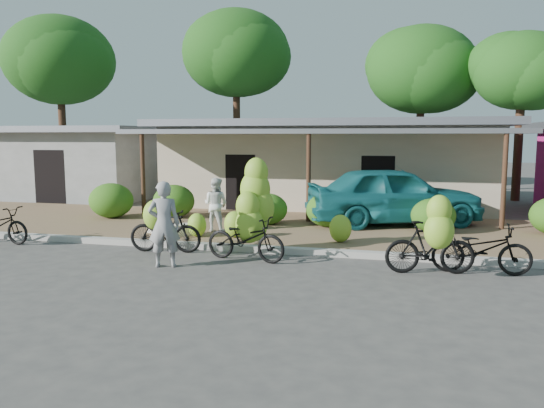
{
  "coord_description": "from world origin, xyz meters",
  "views": [
    {
      "loc": [
        2.87,
        -9.95,
        2.75
      ],
      "look_at": [
        -0.07,
        1.77,
        1.2
      ],
      "focal_mm": 35.0,
      "sensor_mm": 36.0,
      "label": 1
    }
  ],
  "objects": [
    {
      "name": "bystander",
      "position": [
        -2.19,
        3.8,
        0.87
      ],
      "size": [
        0.82,
        0.69,
        1.49
      ],
      "primitive_type": "imported",
      "rotation": [
        0.0,
        0.0,
        2.96
      ],
      "color": "silver",
      "rests_on": "sidewalk"
    },
    {
      "name": "shop_grey",
      "position": [
        -11.0,
        10.99,
        1.62
      ],
      "size": [
        7.0,
        6.0,
        3.15
      ],
      "color": "#969591",
      "rests_on": "ground"
    },
    {
      "name": "loose_banana_a",
      "position": [
        -2.38,
        2.88,
        0.43
      ],
      "size": [
        0.5,
        0.43,
        0.63
      ],
      "primitive_type": "ellipsoid",
      "color": "#96CA32",
      "rests_on": "sidewalk"
    },
    {
      "name": "tree_center_right",
      "position": [
        3.31,
        16.61,
        5.94
      ],
      "size": [
        5.25,
        5.13,
        7.9
      ],
      "color": "#452E1B",
      "rests_on": "ground"
    },
    {
      "name": "curb",
      "position": [
        0.0,
        2.0,
        0.07
      ],
      "size": [
        60.0,
        0.25,
        0.15
      ],
      "primitive_type": "cube",
      "color": "#A8A399",
      "rests_on": "ground"
    },
    {
      "name": "tree_near_right",
      "position": [
        7.31,
        14.61,
        5.54
      ],
      "size": [
        4.23,
        4.04,
        7.12
      ],
      "color": "#452E1B",
      "rests_on": "ground"
    },
    {
      "name": "hedge_0",
      "position": [
        -6.31,
        5.26,
        0.68
      ],
      "size": [
        1.44,
        1.3,
        1.13
      ],
      "primitive_type": "ellipsoid",
      "color": "#2A5914",
      "rests_on": "sidewalk"
    },
    {
      "name": "loose_banana_b",
      "position": [
        -1.4,
        3.03,
        0.47
      ],
      "size": [
        0.55,
        0.47,
        0.69
      ],
      "primitive_type": "ellipsoid",
      "color": "#96CA32",
      "rests_on": "sidewalk"
    },
    {
      "name": "bike_far_right",
      "position": [
        4.41,
        1.17,
        0.5
      ],
      "size": [
        1.92,
        0.67,
        1.01
      ],
      "rotation": [
        0.0,
        0.0,
        1.57
      ],
      "color": "black",
      "rests_on": "ground"
    },
    {
      "name": "teal_van",
      "position": [
        2.57,
        6.2,
        1.0
      ],
      "size": [
        5.56,
        3.77,
        1.76
      ],
      "primitive_type": "imported",
      "rotation": [
        0.0,
        0.0,
        1.93
      ],
      "color": "#176469",
      "rests_on": "sidewalk"
    },
    {
      "name": "tree_back_left",
      "position": [
        -13.69,
        13.11,
        6.48
      ],
      "size": [
        5.4,
        5.3,
        8.5
      ],
      "color": "#452E1B",
      "rests_on": "ground"
    },
    {
      "name": "bike_center",
      "position": [
        -0.46,
        1.35,
        0.89
      ],
      "size": [
        1.98,
        1.34,
        2.27
      ],
      "rotation": [
        0.0,
        0.0,
        1.39
      ],
      "color": "black",
      "rests_on": "ground"
    },
    {
      "name": "sack_near",
      "position": [
        -2.8,
        3.01,
        0.27
      ],
      "size": [
        0.92,
        0.83,
        0.3
      ],
      "primitive_type": "cube",
      "rotation": [
        0.0,
        0.0,
        0.65
      ],
      "color": "silver",
      "rests_on": "sidewalk"
    },
    {
      "name": "ground",
      "position": [
        0.0,
        0.0,
        0.0
      ],
      "size": [
        100.0,
        100.0,
        0.0
      ],
      "primitive_type": "plane",
      "color": "#413E3C",
      "rests_on": "ground"
    },
    {
      "name": "hedge_4",
      "position": [
        3.67,
        5.05,
        0.59
      ],
      "size": [
        1.21,
        1.09,
        0.94
      ],
      "primitive_type": "ellipsoid",
      "color": "#2A5914",
      "rests_on": "sidewalk"
    },
    {
      "name": "vendor",
      "position": [
        -2.0,
        0.14,
        0.91
      ],
      "size": [
        0.77,
        0.63,
        1.83
      ],
      "primitive_type": "imported",
      "rotation": [
        0.0,
        0.0,
        3.47
      ],
      "color": "gray",
      "rests_on": "ground"
    },
    {
      "name": "hedge_2",
      "position": [
        -1.08,
        5.22,
        0.59
      ],
      "size": [
        1.2,
        1.08,
        0.94
      ],
      "primitive_type": "ellipsoid",
      "color": "#2A5914",
      "rests_on": "sidewalk"
    },
    {
      "name": "hedge_1",
      "position": [
        -4.39,
        5.85,
        0.65
      ],
      "size": [
        1.37,
        1.23,
        1.07
      ],
      "primitive_type": "ellipsoid",
      "color": "#2A5914",
      "rests_on": "sidewalk"
    },
    {
      "name": "sack_far",
      "position": [
        -3.51,
        3.1,
        0.26
      ],
      "size": [
        0.84,
        0.63,
        0.28
      ],
      "primitive_type": "cube",
      "rotation": [
        0.0,
        0.0,
        -0.38
      ],
      "color": "silver",
      "rests_on": "sidewalk"
    },
    {
      "name": "sidewalk",
      "position": [
        0.0,
        5.0,
        0.06
      ],
      "size": [
        60.0,
        6.0,
        0.12
      ],
      "primitive_type": "cube",
      "color": "brown",
      "rests_on": "ground"
    },
    {
      "name": "hedge_3",
      "position": [
        0.72,
        5.28,
        0.61
      ],
      "size": [
        1.27,
        1.14,
        0.99
      ],
      "primitive_type": "ellipsoid",
      "color": "#2A5914",
      "rests_on": "sidewalk"
    },
    {
      "name": "tree_far_center",
      "position": [
        -5.69,
        16.11,
        6.95
      ],
      "size": [
        5.49,
        5.4,
        9.01
      ],
      "color": "#452E1B",
      "rests_on": "ground"
    },
    {
      "name": "bike_right",
      "position": [
        3.44,
        0.78,
        0.67
      ],
      "size": [
        1.85,
        1.29,
        1.66
      ],
      "rotation": [
        0.0,
        0.0,
        1.75
      ],
      "color": "black",
      "rests_on": "ground"
    },
    {
      "name": "loose_banana_c",
      "position": [
        1.36,
        3.08,
        0.47
      ],
      "size": [
        0.56,
        0.47,
        0.69
      ],
      "primitive_type": "ellipsoid",
      "color": "#96CA32",
      "rests_on": "sidewalk"
    },
    {
      "name": "shop_main",
      "position": [
        0.0,
        10.93,
        1.72
      ],
      "size": [
        13.0,
        8.5,
        3.35
      ],
      "color": "beige",
      "rests_on": "ground"
    },
    {
      "name": "bike_left",
      "position": [
        -2.6,
        1.35,
        0.6
      ],
      "size": [
        1.79,
        1.21,
        1.33
      ],
      "rotation": [
        0.0,
        0.0,
        1.67
      ],
      "color": "black",
      "rests_on": "ground"
    }
  ]
}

